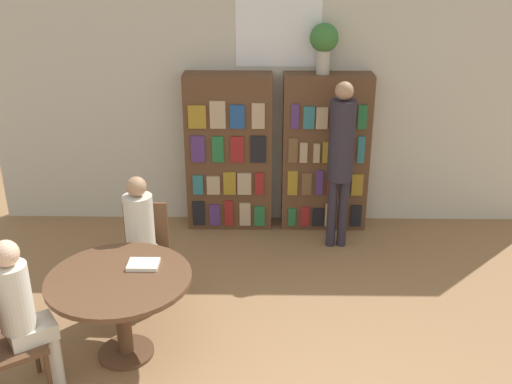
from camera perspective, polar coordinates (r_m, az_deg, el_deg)
wall_back at (r=6.65m, az=2.07°, el=9.43°), size 6.40×0.07×3.00m
bookshelf_left at (r=6.66m, az=-2.58°, el=3.77°), size 0.95×0.34×1.76m
bookshelf_right at (r=6.68m, az=6.62°, el=3.69°), size 0.95×0.34×1.76m
flower_vase at (r=6.38m, az=6.49°, el=14.05°), size 0.30×0.30×0.52m
reading_table at (r=4.75m, az=-12.81°, el=-9.23°), size 1.10×1.10×0.72m
chair_near_camera at (r=4.63m, az=-23.19°, el=-12.99°), size 0.56×0.56×0.88m
chair_left_side at (r=5.54m, az=-10.51°, el=-5.15°), size 0.41×0.41×0.88m
seated_reader_left at (r=5.29m, az=-11.06°, el=-4.18°), size 0.26×0.37×1.23m
seated_reader_right at (r=4.54m, az=-21.33°, el=-10.31°), size 0.40×0.38×1.24m
librarian_standing at (r=6.15m, az=8.10°, el=3.93°), size 0.26×0.53×1.79m
open_book_on_table at (r=4.77m, az=-10.68°, el=-6.79°), size 0.24×0.18×0.03m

